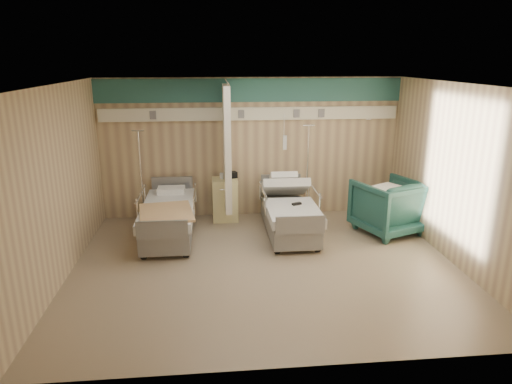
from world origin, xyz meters
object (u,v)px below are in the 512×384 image
visitor_armchair (388,206)px  bedside_cabinet (225,199)px  bed_right (289,218)px  bed_left (169,222)px  iv_stand_right (306,199)px  iv_stand_left (143,206)px

visitor_armchair → bedside_cabinet: bearing=-39.3°
bed_right → bedside_cabinet: 1.46m
bed_left → bedside_cabinet: 1.39m
bed_left → visitor_armchair: bearing=-1.3°
bedside_cabinet → iv_stand_right: 1.65m
iv_stand_right → visitor_armchair: bearing=-35.0°
iv_stand_left → bed_right: bearing=-14.8°
bedside_cabinet → visitor_armchair: visitor_armchair is taller
bed_right → iv_stand_left: bearing=165.2°
iv_stand_right → bed_right: bearing=-120.3°
visitor_armchair → iv_stand_right: 1.65m
bedside_cabinet → visitor_armchair: (3.00, -0.99, 0.08)m
bedside_cabinet → iv_stand_right: iv_stand_right is taller
iv_stand_left → bedside_cabinet: bearing=6.2°
bed_left → bedside_cabinet: (1.05, 0.90, 0.11)m
bed_right → visitor_armchair: visitor_armchair is taller
visitor_armchair → iv_stand_left: 4.67m
bed_left → iv_stand_left: (-0.55, 0.73, 0.07)m
iv_stand_left → bed_left: bearing=-53.1°
bed_left → bedside_cabinet: bearing=40.6°
bed_right → visitor_armchair: bearing=-2.8°
bed_right → iv_stand_left: size_ratio=1.15×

